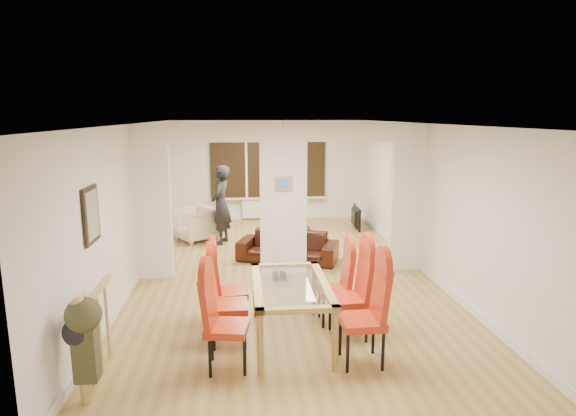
{
  "coord_description": "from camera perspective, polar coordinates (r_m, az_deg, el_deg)",
  "views": [
    {
      "loc": [
        -0.72,
        -8.1,
        2.76
      ],
      "look_at": [
        0.14,
        0.6,
        1.05
      ],
      "focal_mm": 30.0,
      "sensor_mm": 36.0,
      "label": 1
    }
  ],
  "objects": [
    {
      "name": "floor",
      "position": [
        8.58,
        -0.55,
        -7.66
      ],
      "size": [
        5.0,
        9.0,
        0.01
      ],
      "primitive_type": "cube",
      "color": "#A68642",
      "rests_on": "ground"
    },
    {
      "name": "room_walls",
      "position": [
        8.26,
        -0.57,
        0.91
      ],
      "size": [
        5.0,
        9.0,
        2.6
      ],
      "primitive_type": null,
      "color": "silver",
      "rests_on": "floor"
    },
    {
      "name": "divider_wall",
      "position": [
        8.26,
        -0.57,
        0.91
      ],
      "size": [
        5.0,
        0.18,
        2.6
      ],
      "primitive_type": "cube",
      "color": "white",
      "rests_on": "floor"
    },
    {
      "name": "bay_window_blinds",
      "position": [
        12.62,
        -2.37,
        5.35
      ],
      "size": [
        3.0,
        0.08,
        1.8
      ],
      "primitive_type": "cube",
      "color": "black",
      "rests_on": "room_walls"
    },
    {
      "name": "radiator",
      "position": [
        12.76,
        -2.31,
        -0.04
      ],
      "size": [
        1.4,
        0.08,
        0.5
      ],
      "primitive_type": "cube",
      "color": "white",
      "rests_on": "floor"
    },
    {
      "name": "pendant_light",
      "position": [
        11.46,
        -0.55,
        8.03
      ],
      "size": [
        0.36,
        0.36,
        0.36
      ],
      "primitive_type": "sphere",
      "color": "orange",
      "rests_on": "room_walls"
    },
    {
      "name": "stair_newel",
      "position": [
        5.59,
        -21.64,
        -13.03
      ],
      "size": [
        0.4,
        1.2,
        1.1
      ],
      "primitive_type": null,
      "color": "tan",
      "rests_on": "floor"
    },
    {
      "name": "wall_poster",
      "position": [
        6.07,
        -22.3,
        -0.76
      ],
      "size": [
        0.04,
        0.52,
        0.67
      ],
      "primitive_type": "cube",
      "color": "gray",
      "rests_on": "room_walls"
    },
    {
      "name": "pillar_photo",
      "position": [
        8.11,
        -0.51,
        2.87
      ],
      "size": [
        0.3,
        0.03,
        0.25
      ],
      "primitive_type": "cube",
      "color": "#4C8CD8",
      "rests_on": "divider_wall"
    },
    {
      "name": "dining_table",
      "position": [
        6.01,
        0.32,
        -12.23
      ],
      "size": [
        0.91,
        1.61,
        0.76
      ],
      "primitive_type": null,
      "color": "#A1803B",
      "rests_on": "floor"
    },
    {
      "name": "dining_chair_la",
      "position": [
        5.4,
        -7.24,
        -13.07
      ],
      "size": [
        0.51,
        0.51,
        1.12
      ],
      "primitive_type": null,
      "rotation": [
        0.0,
        0.0,
        -0.16
      ],
      "color": "#A92911",
      "rests_on": "floor"
    },
    {
      "name": "dining_chair_lb",
      "position": [
        5.95,
        -7.0,
        -10.73
      ],
      "size": [
        0.45,
        0.45,
        1.11
      ],
      "primitive_type": null,
      "rotation": [
        0.0,
        0.0,
        0.01
      ],
      "color": "#A92911",
      "rests_on": "floor"
    },
    {
      "name": "dining_chair_lc",
      "position": [
        6.42,
        -6.93,
        -9.24
      ],
      "size": [
        0.49,
        0.49,
        1.08
      ],
      "primitive_type": null,
      "rotation": [
        0.0,
        0.0,
        0.15
      ],
      "color": "#A92911",
      "rests_on": "floor"
    },
    {
      "name": "dining_chair_ra",
      "position": [
        5.51,
        8.75,
        -12.25
      ],
      "size": [
        0.47,
        0.47,
        1.18
      ],
      "primitive_type": null,
      "rotation": [
        0.0,
        0.0,
        0.01
      ],
      "color": "#A92911",
      "rests_on": "floor"
    },
    {
      "name": "dining_chair_rb",
      "position": [
        6.11,
        7.18,
        -9.91
      ],
      "size": [
        0.49,
        0.49,
        1.16
      ],
      "primitive_type": null,
      "rotation": [
        0.0,
        0.0,
        0.06
      ],
      "color": "#A92911",
      "rests_on": "floor"
    },
    {
      "name": "dining_chair_rc",
      "position": [
        6.5,
        5.48,
        -9.11
      ],
      "size": [
        0.42,
        0.42,
        1.04
      ],
      "primitive_type": null,
      "rotation": [
        0.0,
        0.0,
        0.02
      ],
      "color": "#A92911",
      "rests_on": "floor"
    },
    {
      "name": "sofa",
      "position": [
        9.19,
        -0.04,
        -4.6
      ],
      "size": [
        2.01,
        1.32,
        0.55
      ],
      "primitive_type": "imported",
      "rotation": [
        0.0,
        0.0,
        -0.34
      ],
      "color": "black",
      "rests_on": "floor"
    },
    {
      "name": "armchair",
      "position": [
        10.82,
        -10.87,
        -1.9
      ],
      "size": [
        1.09,
        1.1,
        0.73
      ],
      "primitive_type": "imported",
      "rotation": [
        0.0,
        0.0,
        -0.97
      ],
      "color": "beige",
      "rests_on": "floor"
    },
    {
      "name": "person",
      "position": [
        10.38,
        -7.96,
        0.36
      ],
      "size": [
        0.7,
        0.55,
        1.69
      ],
      "primitive_type": "imported",
      "rotation": [
        0.0,
        0.0,
        -1.84
      ],
      "color": "black",
      "rests_on": "floor"
    },
    {
      "name": "television",
      "position": [
        11.9,
        7.68,
        -1.09
      ],
      "size": [
        0.95,
        0.2,
        0.54
      ],
      "primitive_type": "imported",
      "rotation": [
        0.0,
        0.0,
        1.49
      ],
      "color": "black",
      "rests_on": "floor"
    },
    {
      "name": "coffee_table",
      "position": [
        11.02,
        0.31,
        -2.87
      ],
      "size": [
        0.97,
        0.66,
        0.2
      ],
      "primitive_type": null,
      "rotation": [
        0.0,
        0.0,
        -0.27
      ],
      "color": "#2F2010",
      "rests_on": "floor"
    },
    {
      "name": "bottle",
      "position": [
        10.85,
        -0.2,
        -1.84
      ],
      "size": [
        0.06,
        0.06,
        0.26
      ],
      "primitive_type": "cylinder",
      "color": "#143F19",
      "rests_on": "coffee_table"
    },
    {
      "name": "bowl",
      "position": [
        10.95,
        1.49,
        -2.28
      ],
      "size": [
        0.22,
        0.22,
        0.05
      ],
      "primitive_type": "imported",
      "color": "#2F2010",
      "rests_on": "coffee_table"
    },
    {
      "name": "shoes",
      "position": [
        8.25,
        -1.05,
        -8.1
      ],
      "size": [
        0.22,
        0.24,
        0.09
      ],
      "primitive_type": null,
      "color": "black",
      "rests_on": "floor"
    }
  ]
}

